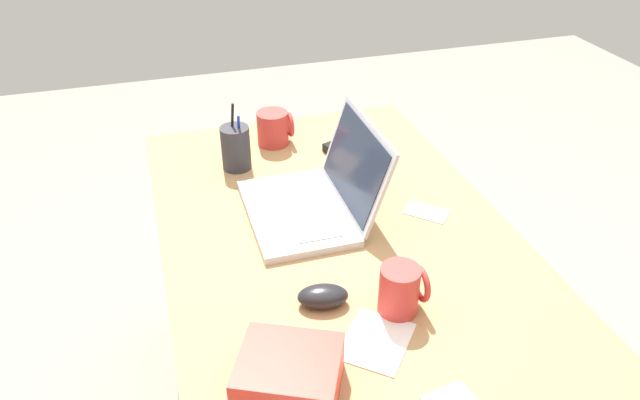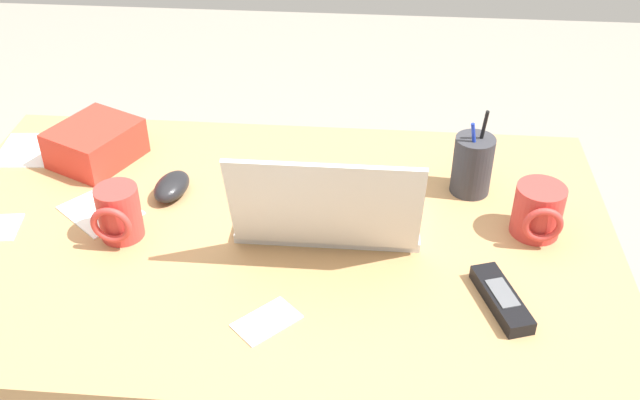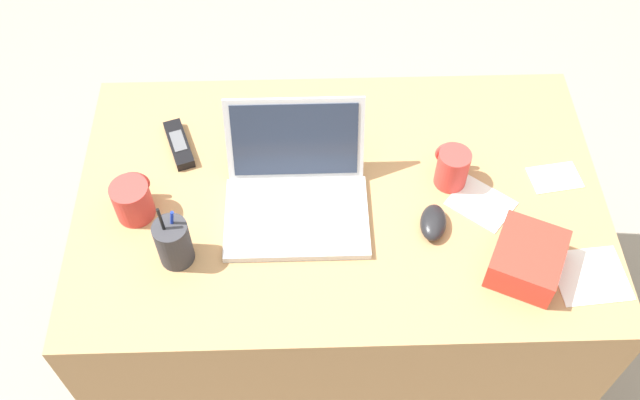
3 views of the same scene
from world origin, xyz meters
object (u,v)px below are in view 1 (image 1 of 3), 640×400
laptop (315,196)px  snack_bag (289,375)px  coffee_mug_tall (274,128)px  cordless_phone (348,143)px  coffee_mug_white (401,289)px  computer_mouse (323,296)px  pen_holder (236,148)px

laptop → snack_bag: (0.50, -0.19, -0.01)m
laptop → coffee_mug_tall: laptop is taller
laptop → coffee_mug_tall: 0.37m
cordless_phone → coffee_mug_white: bearing=-10.5°
computer_mouse → snack_bag: snack_bag is taller
coffee_mug_tall → cordless_phone: 0.21m
computer_mouse → coffee_mug_white: (0.06, 0.14, 0.03)m
laptop → pen_holder: 0.30m
coffee_mug_tall → pen_holder: 0.17m
computer_mouse → cordless_phone: (-0.60, 0.26, -0.01)m
coffee_mug_white → cordless_phone: 0.67m
pen_holder → snack_bag: size_ratio=1.09×
computer_mouse → pen_holder: (-0.58, -0.06, 0.04)m
laptop → coffee_mug_white: laptop is taller
computer_mouse → cordless_phone: bearing=167.8°
coffee_mug_white → coffee_mug_tall: 0.74m
laptop → pen_holder: laptop is taller
snack_bag → coffee_mug_white: bearing=117.3°
pen_holder → cordless_phone: bearing=94.4°
coffee_mug_white → cordless_phone: (-0.66, 0.12, -0.04)m
computer_mouse → snack_bag: size_ratio=0.61×
snack_bag → computer_mouse: bearing=148.6°
coffee_mug_white → pen_holder: (-0.63, -0.20, 0.01)m
coffee_mug_tall → cordless_phone: size_ratio=0.64×
laptop → coffee_mug_tall: bearing=-178.1°
coffee_mug_tall → computer_mouse: bearing=-5.3°
cordless_phone → pen_holder: 0.33m
cordless_phone → snack_bag: (0.79, -0.37, 0.03)m
laptop → cordless_phone: size_ratio=2.10×
computer_mouse → pen_holder: size_ratio=0.55×
coffee_mug_white → pen_holder: 0.66m
coffee_mug_tall → pen_holder: bearing=-50.1°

